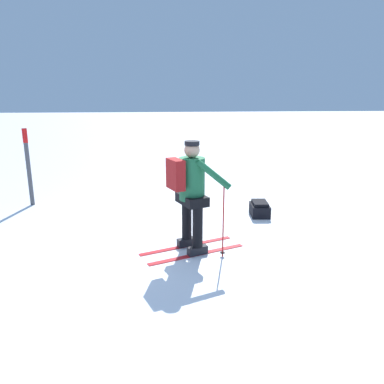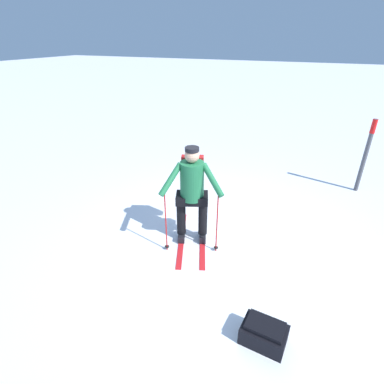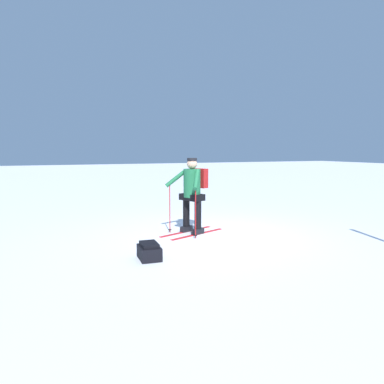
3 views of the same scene
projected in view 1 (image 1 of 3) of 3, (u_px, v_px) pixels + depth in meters
The scene contains 4 objects.
ground_plane at pixel (170, 241), 6.05m from camera, with size 80.00×80.00×0.00m, color white.
skier at pixel (191, 189), 5.45m from camera, with size 1.09×1.62×1.67m.
dropped_backpack at pixel (260, 209), 7.28m from camera, with size 0.53×0.38×0.29m.
trail_marker at pixel (28, 161), 7.77m from camera, with size 0.10×0.10×1.62m.
Camera 1 is at (-5.65, 0.17, 2.34)m, focal length 35.00 mm.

